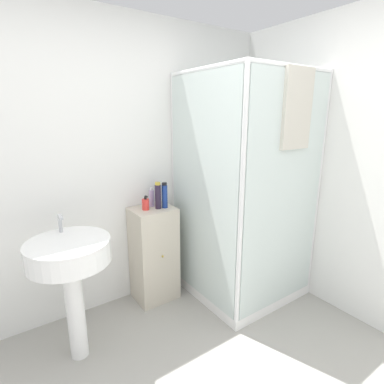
% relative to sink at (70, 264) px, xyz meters
% --- Properties ---
extents(wall_back, '(6.40, 0.06, 2.50)m').
position_rel_sink_xyz_m(wall_back, '(0.39, 0.52, 0.52)').
color(wall_back, white).
rests_on(wall_back, ground_plane).
extents(shower_enclosure, '(0.97, 1.00, 2.05)m').
position_rel_sink_xyz_m(shower_enclosure, '(1.51, -0.07, -0.19)').
color(shower_enclosure, white).
rests_on(shower_enclosure, ground_plane).
extents(vanity_cabinet, '(0.37, 0.34, 0.88)m').
position_rel_sink_xyz_m(vanity_cabinet, '(0.79, 0.33, -0.28)').
color(vanity_cabinet, beige).
rests_on(vanity_cabinet, ground_plane).
extents(sink, '(0.54, 0.54, 1.02)m').
position_rel_sink_xyz_m(sink, '(0.00, 0.00, 0.00)').
color(sink, white).
rests_on(sink, ground_plane).
extents(soap_dispenser, '(0.06, 0.06, 0.13)m').
position_rel_sink_xyz_m(soap_dispenser, '(0.73, 0.33, 0.21)').
color(soap_dispenser, red).
rests_on(soap_dispenser, vanity_cabinet).
extents(shampoo_bottle_tall_black, '(0.05, 0.05, 0.24)m').
position_rel_sink_xyz_m(shampoo_bottle_tall_black, '(0.83, 0.30, 0.27)').
color(shampoo_bottle_tall_black, '#281E33').
rests_on(shampoo_bottle_tall_black, vanity_cabinet).
extents(shampoo_bottle_blue, '(0.05, 0.05, 0.23)m').
position_rel_sink_xyz_m(shampoo_bottle_blue, '(0.89, 0.29, 0.27)').
color(shampoo_bottle_blue, navy).
rests_on(shampoo_bottle_blue, vanity_cabinet).
extents(lotion_bottle_white, '(0.05, 0.05, 0.18)m').
position_rel_sink_xyz_m(lotion_bottle_white, '(0.82, 0.39, 0.24)').
color(lotion_bottle_white, '#B299C6').
rests_on(lotion_bottle_white, vanity_cabinet).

